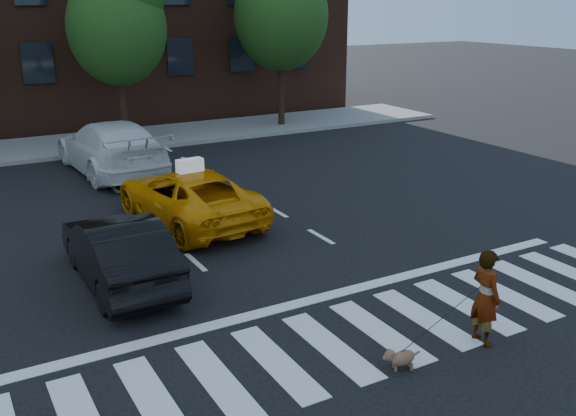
{
  "coord_description": "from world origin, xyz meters",
  "views": [
    {
      "loc": [
        -6.18,
        -7.72,
        5.4
      ],
      "look_at": [
        0.34,
        3.78,
        1.1
      ],
      "focal_mm": 40.0,
      "sensor_mm": 36.0,
      "label": 1
    }
  ],
  "objects": [
    {
      "name": "black_sedan",
      "position": [
        -3.27,
        4.19,
        0.68
      ],
      "size": [
        1.45,
        4.15,
        1.37
      ],
      "primitive_type": "imported",
      "rotation": [
        0.0,
        0.0,
        3.14
      ],
      "color": "black",
      "rests_on": "ground"
    },
    {
      "name": "sidewalk_far",
      "position": [
        0.0,
        17.5,
        0.07
      ],
      "size": [
        30.0,
        4.0,
        0.15
      ],
      "primitive_type": "cube",
      "color": "slate",
      "rests_on": "ground"
    },
    {
      "name": "white_suv",
      "position": [
        -1.12,
        12.88,
        0.85
      ],
      "size": [
        2.68,
        5.97,
        1.7
      ],
      "primitive_type": "imported",
      "rotation": [
        0.0,
        0.0,
        3.19
      ],
      "color": "silver",
      "rests_on": "ground"
    },
    {
      "name": "woman",
      "position": [
        1.26,
        -1.1,
        0.82
      ],
      "size": [
        0.43,
        0.62,
        1.63
      ],
      "primitive_type": "imported",
      "rotation": [
        0.0,
        0.0,
        1.5
      ],
      "color": "#999999",
      "rests_on": "ground"
    },
    {
      "name": "crosswalk",
      "position": [
        0.0,
        0.0,
        0.01
      ],
      "size": [
        13.0,
        2.4,
        0.01
      ],
      "primitive_type": "cube",
      "color": "silver",
      "rests_on": "ground"
    },
    {
      "name": "ground",
      "position": [
        0.0,
        0.0,
        0.0
      ],
      "size": [
        120.0,
        120.0,
        0.0
      ],
      "primitive_type": "plane",
      "color": "black",
      "rests_on": "ground"
    },
    {
      "name": "taxi_sign",
      "position": [
        -0.73,
        6.8,
        1.52
      ],
      "size": [
        0.67,
        0.34,
        0.32
      ],
      "primitive_type": "cube",
      "rotation": [
        0.0,
        0.0,
        3.24
      ],
      "color": "white",
      "rests_on": "taxi"
    },
    {
      "name": "tree_right",
      "position": [
        7.53,
        17.0,
        5.26
      ],
      "size": [
        4.0,
        4.0,
        7.7
      ],
      "color": "black",
      "rests_on": "ground"
    },
    {
      "name": "dog",
      "position": [
        -0.44,
        -1.08,
        0.2
      ],
      "size": [
        0.57,
        0.37,
        0.34
      ],
      "rotation": [
        0.0,
        0.0,
        -0.38
      ],
      "color": "#8D6747",
      "rests_on": "ground"
    },
    {
      "name": "tree_mid",
      "position": [
        0.53,
        17.0,
        4.85
      ],
      "size": [
        3.69,
        3.69,
        7.1
      ],
      "color": "black",
      "rests_on": "ground"
    },
    {
      "name": "stop_line",
      "position": [
        0.0,
        1.6,
        0.01
      ],
      "size": [
        12.0,
        0.3,
        0.01
      ],
      "primitive_type": "cube",
      "color": "silver",
      "rests_on": "ground"
    },
    {
      "name": "taxi",
      "position": [
        -0.73,
        7.0,
        0.68
      ],
      "size": [
        2.73,
        5.11,
        1.36
      ],
      "primitive_type": "imported",
      "rotation": [
        0.0,
        0.0,
        3.24
      ],
      "color": "orange",
      "rests_on": "ground"
    }
  ]
}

